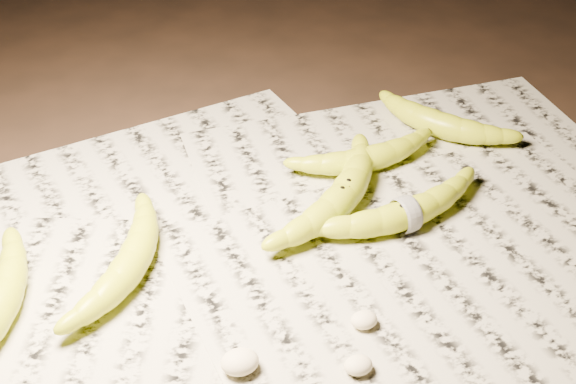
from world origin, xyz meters
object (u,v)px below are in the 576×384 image
object	(u,v)px
banana_taped	(406,212)
banana_upper_a	(368,157)
banana_upper_b	(439,122)
banana_left_b	(131,260)
banana_center	(343,194)

from	to	relation	value
banana_taped	banana_upper_a	xyz separation A→B (m)	(-0.00, 0.12, -0.00)
banana_taped	banana_upper_b	size ratio (longest dim) A/B	1.21
banana_upper_b	banana_left_b	bearing A→B (deg)	-109.13
banana_left_b	banana_upper_b	bearing A→B (deg)	-39.36
banana_upper_a	banana_taped	bearing A→B (deg)	-94.10
banana_center	banana_taped	size ratio (longest dim) A/B	1.02
banana_left_b	banana_upper_a	distance (m)	0.34
banana_left_b	banana_upper_b	size ratio (longest dim) A/B	1.08
banana_taped	banana_upper_b	bearing A→B (deg)	43.42
banana_center	banana_upper_b	world-z (taller)	banana_center
banana_taped	banana_upper_b	xyz separation A→B (m)	(0.12, 0.18, 0.00)
banana_upper_b	banana_upper_a	bearing A→B (deg)	-107.42
banana_center	banana_taped	world-z (taller)	banana_center
banana_upper_a	banana_upper_b	world-z (taller)	banana_upper_b
banana_left_b	banana_upper_a	world-z (taller)	banana_left_b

